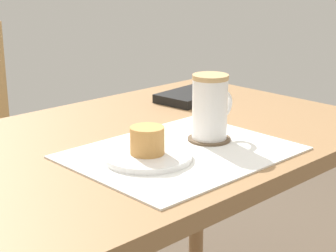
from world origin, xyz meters
name	(u,v)px	position (x,y,z in m)	size (l,w,h in m)	color
dining_table	(144,172)	(0.00, 0.00, 0.62)	(1.10, 0.71, 0.71)	#997047
placemat	(182,153)	(-0.02, -0.14, 0.71)	(0.44, 0.34, 0.00)	white
pastry_plate	(147,156)	(-0.10, -0.13, 0.72)	(0.18, 0.18, 0.01)	white
pastry	(147,140)	(-0.10, -0.13, 0.75)	(0.07, 0.07, 0.05)	tan
coffee_coaster	(209,139)	(0.08, -0.13, 0.72)	(0.09, 0.09, 0.01)	brown
coffee_mug	(211,107)	(0.08, -0.13, 0.79)	(0.11, 0.08, 0.14)	white
small_book	(190,96)	(0.31, 0.15, 0.72)	(0.18, 0.12, 0.02)	black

